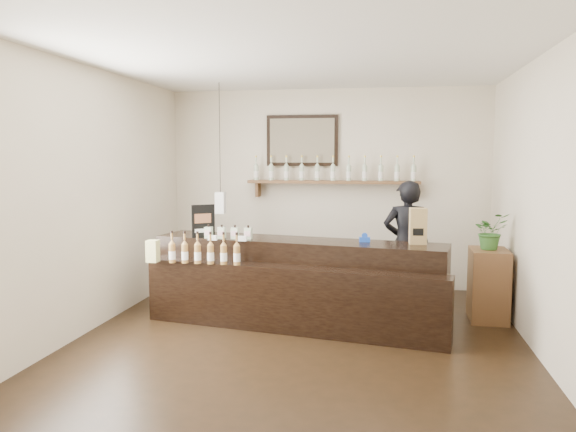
# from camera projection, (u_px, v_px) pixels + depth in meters

# --- Properties ---
(ground) EXTENTS (5.00, 5.00, 0.00)m
(ground) POSITION_uv_depth(u_px,v_px,m) (299.00, 340.00, 5.69)
(ground) COLOR black
(ground) RESTS_ON ground
(room_shell) EXTENTS (5.00, 5.00, 5.00)m
(room_shell) POSITION_uv_depth(u_px,v_px,m) (300.00, 172.00, 5.51)
(room_shell) COLOR beige
(room_shell) RESTS_ON ground
(back_wall_decor) EXTENTS (2.66, 0.96, 1.69)m
(back_wall_decor) POSITION_uv_depth(u_px,v_px,m) (315.00, 163.00, 7.86)
(back_wall_decor) COLOR brown
(back_wall_decor) RESTS_ON ground
(counter) EXTENTS (3.36, 1.43, 1.08)m
(counter) POSITION_uv_depth(u_px,v_px,m) (295.00, 285.00, 6.23)
(counter) COLOR black
(counter) RESTS_ON ground
(promo_sign) EXTENTS (0.23, 0.17, 0.38)m
(promo_sign) POSITION_uv_depth(u_px,v_px,m) (203.00, 221.00, 6.45)
(promo_sign) COLOR black
(promo_sign) RESTS_ON counter
(paper_bag) EXTENTS (0.19, 0.15, 0.38)m
(paper_bag) POSITION_uv_depth(u_px,v_px,m) (418.00, 226.00, 5.96)
(paper_bag) COLOR olive
(paper_bag) RESTS_ON counter
(tape_dispenser) EXTENTS (0.12, 0.06, 0.10)m
(tape_dispenser) POSITION_uv_depth(u_px,v_px,m) (365.00, 238.00, 6.12)
(tape_dispenser) COLOR blue
(tape_dispenser) RESTS_ON counter
(side_cabinet) EXTENTS (0.42, 0.57, 0.81)m
(side_cabinet) POSITION_uv_depth(u_px,v_px,m) (488.00, 285.00, 6.36)
(side_cabinet) COLOR brown
(side_cabinet) RESTS_ON ground
(potted_plant) EXTENTS (0.48, 0.46, 0.41)m
(potted_plant) POSITION_uv_depth(u_px,v_px,m) (490.00, 231.00, 6.29)
(potted_plant) COLOR #34692A
(potted_plant) RESTS_ON side_cabinet
(shopkeeper) EXTENTS (0.69, 0.49, 1.77)m
(shopkeeper) POSITION_uv_depth(u_px,v_px,m) (407.00, 235.00, 6.92)
(shopkeeper) COLOR black
(shopkeeper) RESTS_ON ground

